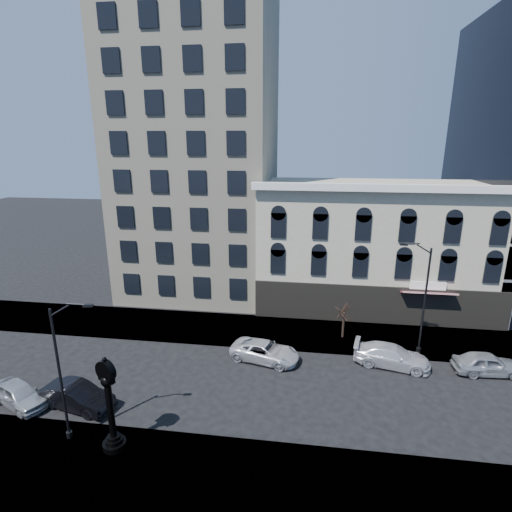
# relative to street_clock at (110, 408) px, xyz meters

# --- Properties ---
(ground) EXTENTS (160.00, 160.00, 0.00)m
(ground) POSITION_rel_street_clock_xyz_m (4.21, 6.59, -2.58)
(ground) COLOR black
(ground) RESTS_ON ground
(sidewalk_far) EXTENTS (160.00, 6.00, 0.12)m
(sidewalk_far) POSITION_rel_street_clock_xyz_m (4.21, 14.59, -2.52)
(sidewalk_far) COLOR gray
(sidewalk_far) RESTS_ON ground
(sidewalk_near) EXTENTS (160.00, 6.00, 0.12)m
(sidewalk_near) POSITION_rel_street_clock_xyz_m (4.21, -1.41, -2.52)
(sidewalk_near) COLOR gray
(sidewalk_near) RESTS_ON ground
(cream_tower) EXTENTS (15.90, 15.40, 42.50)m
(cream_tower) POSITION_rel_street_clock_xyz_m (-1.90, 25.48, 16.74)
(cream_tower) COLOR beige
(cream_tower) RESTS_ON ground
(victorian_row) EXTENTS (22.60, 11.19, 12.50)m
(victorian_row) POSITION_rel_street_clock_xyz_m (16.21, 22.48, 3.42)
(victorian_row) COLOR #BDB79B
(victorian_row) RESTS_ON ground
(street_clock) EXTENTS (1.23, 1.23, 5.44)m
(street_clock) POSITION_rel_street_clock_xyz_m (0.00, 0.00, 0.00)
(street_clock) COLOR black
(street_clock) RESTS_ON sidewalk_near
(street_lamp_near) EXTENTS (2.10, 0.63, 8.19)m
(street_lamp_near) POSITION_rel_street_clock_xyz_m (-2.24, 0.47, 3.72)
(street_lamp_near) COLOR black
(street_lamp_near) RESTS_ON sidewalk_near
(street_lamp_far) EXTENTS (2.30, 0.47, 8.88)m
(street_lamp_far) POSITION_rel_street_clock_xyz_m (18.01, 12.65, 4.24)
(street_lamp_far) COLOR black
(street_lamp_far) RESTS_ON sidewalk_far
(bare_tree_far) EXTENTS (2.07, 2.07, 3.56)m
(bare_tree_far) POSITION_rel_street_clock_xyz_m (13.00, 14.35, 0.22)
(bare_tree_far) COLOR black
(bare_tree_far) RESTS_ON sidewalk_far
(car_near_a) EXTENTS (4.62, 3.32, 1.46)m
(car_near_a) POSITION_rel_street_clock_xyz_m (-7.64, 2.72, -1.85)
(car_near_a) COLOR #A5A8AD
(car_near_a) RESTS_ON ground
(car_near_b) EXTENTS (4.99, 2.60, 1.56)m
(car_near_b) POSITION_rel_street_clock_xyz_m (-3.89, 2.97, -1.80)
(car_near_b) COLOR black
(car_near_b) RESTS_ON ground
(car_far_a) EXTENTS (5.60, 3.57, 1.44)m
(car_far_a) POSITION_rel_street_clock_xyz_m (6.98, 10.04, -1.86)
(car_far_a) COLOR silver
(car_far_a) RESTS_ON ground
(car_far_b) EXTENTS (5.75, 3.25, 1.57)m
(car_far_b) POSITION_rel_street_clock_xyz_m (16.25, 10.57, -1.80)
(car_far_b) COLOR silver
(car_far_b) RESTS_ON ground
(car_far_c) EXTENTS (4.72, 2.16, 1.57)m
(car_far_c) POSITION_rel_street_clock_xyz_m (22.76, 10.41, -1.80)
(car_far_c) COLOR #A5A8AD
(car_far_c) RESTS_ON ground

